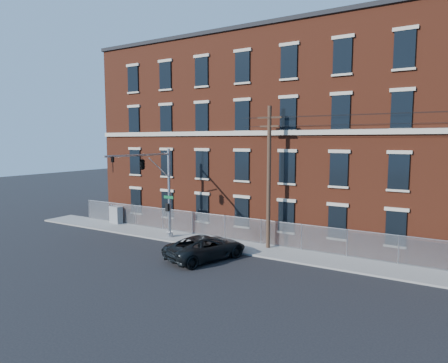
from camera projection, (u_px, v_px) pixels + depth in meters
ground at (201, 267)px, 23.40m from camera, size 140.00×140.00×0.00m
sidewalk at (425, 276)px, 21.67m from camera, size 65.00×3.00×0.12m
mill_building at (437, 135)px, 28.49m from camera, size 55.30×14.32×16.30m
chain_link_fence at (427, 253)px, 22.68m from camera, size 59.06×0.06×1.85m
traffic_signal_mast at (149, 173)px, 27.71m from camera, size 0.90×6.75×7.00m
utility_pole_near at (269, 175)px, 26.64m from camera, size 1.80×0.28×10.00m
pickup_truck at (206, 247)px, 24.89m from camera, size 4.34×6.17×1.56m
utility_cabinet at (116, 215)px, 35.21m from camera, size 1.33×0.80×1.57m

